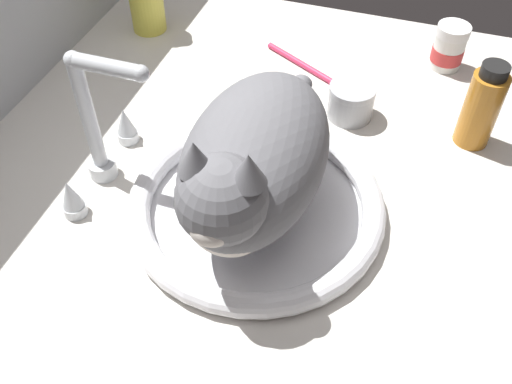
{
  "coord_description": "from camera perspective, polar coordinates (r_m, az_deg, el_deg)",
  "views": [
    {
      "loc": [
        -53.42,
        -18.28,
        61.19
      ],
      "look_at": [
        -5.61,
        -2.45,
        7.0
      ],
      "focal_mm": 40.0,
      "sensor_mm": 36.0,
      "label": 1
    }
  ],
  "objects": [
    {
      "name": "sink_basin",
      "position": [
        0.76,
        -0.0,
        -1.33
      ],
      "size": [
        34.31,
        34.31,
        3.13
      ],
      "color": "white",
      "rests_on": "countertop"
    },
    {
      "name": "amber_bottle",
      "position": [
        0.89,
        21.63,
        7.91
      ],
      "size": [
        5.16,
        5.16,
        13.49
      ],
      "color": "#C67A23",
      "rests_on": "countertop"
    },
    {
      "name": "countertop",
      "position": [
        0.82,
        -0.39,
        0.5
      ],
      "size": [
        100.32,
        83.59,
        3.0
      ],
      "primitive_type": "cube",
      "color": "silver",
      "rests_on": "ground"
    },
    {
      "name": "metal_jar",
      "position": [
        0.91,
        9.48,
        8.94
      ],
      "size": [
        7.25,
        7.25,
        5.53
      ],
      "color": "#B2B5BA",
      "rests_on": "countertop"
    },
    {
      "name": "pill_bottle",
      "position": [
        1.06,
        18.72,
        13.47
      ],
      "size": [
        5.54,
        5.54,
        7.89
      ],
      "color": "white",
      "rests_on": "countertop"
    },
    {
      "name": "faucet",
      "position": [
        0.79,
        -15.46,
        5.72
      ],
      "size": [
        18.66,
        11.99,
        20.45
      ],
      "color": "silver",
      "rests_on": "countertop"
    },
    {
      "name": "cat",
      "position": [
        0.68,
        -0.48,
        2.88
      ],
      "size": [
        40.51,
        17.34,
        18.8
      ],
      "color": "slate",
      "rests_on": "sink_basin"
    },
    {
      "name": "toothbrush",
      "position": [
        1.01,
        5.36,
        12.24
      ],
      "size": [
        10.12,
        17.14,
        1.7
      ],
      "color": "#D83359",
      "rests_on": "countertop"
    }
  ]
}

